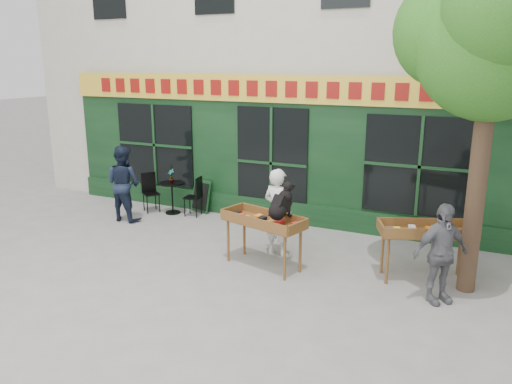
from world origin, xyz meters
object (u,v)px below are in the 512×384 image
woman (278,212)px  man_left (123,183)px  dog (281,200)px  book_cart_right (426,233)px  man_right (441,253)px  book_cart_center (263,223)px  bistro_table (172,192)px

woman → man_left: bearing=8.5°
man_left → dog: bearing=166.2°
book_cart_right → man_right: size_ratio=1.04×
dog → book_cart_right: dog is taller
book_cart_right → man_right: bearing=-90.3°
book_cart_center → book_cart_right: bearing=29.2°
dog → woman: 0.91m
book_cart_right → woman: bearing=158.1°
dog → woman: size_ratio=0.36×
book_cart_center → man_right: bearing=13.6°
book_cart_center → man_left: 4.20m
man_right → book_cart_right: bearing=69.7°
man_right → man_left: bearing=128.0°
book_cart_right → man_left: man_left is taller
book_cart_center → man_left: size_ratio=0.92×
man_right → bistro_table: (-6.30, 2.12, -0.24)m
dog → man_right: (2.61, -0.04, -0.51)m
man_left → bistro_table: bearing=-126.6°
woman → book_cart_center: bearing=105.3°
book_cart_right → bistro_table: bearing=145.0°
woman → man_right: size_ratio=1.07×
dog → book_cart_right: size_ratio=0.37×
book_cart_right → book_cart_center: bearing=171.8°
book_cart_center → book_cart_right: same height
dog → woman: (-0.35, 0.70, -0.45)m
man_right → woman: bearing=123.8°
dog → woman: bearing=131.9°
bistro_table → man_left: man_left is taller
dog → bistro_table: size_ratio=0.79×
bistro_table → book_cart_center: bearing=-31.3°
book_cart_center → dog: (0.35, -0.05, 0.47)m
book_cart_center → man_right: size_ratio=1.03×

